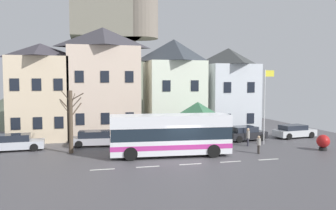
{
  "coord_description": "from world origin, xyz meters",
  "views": [
    {
      "loc": [
        -7.05,
        -23.8,
        5.74
      ],
      "look_at": [
        -0.15,
        4.33,
        3.71
      ],
      "focal_mm": 36.48,
      "sensor_mm": 36.0,
      "label": 1
    }
  ],
  "objects_px": {
    "pedestrian_00": "(221,137)",
    "pedestrian_01": "(248,136)",
    "townhouse_00": "(41,91)",
    "public_bench": "(202,135)",
    "parked_car_02": "(96,138)",
    "parked_car_00": "(15,143)",
    "parked_car_03": "(294,131)",
    "townhouse_02": "(174,87)",
    "bare_tree_00": "(71,120)",
    "parked_car_01": "(245,133)",
    "transit_bus": "(170,135)",
    "hilltop_castle": "(106,72)",
    "pedestrian_02": "(259,144)",
    "townhouse_01": "(103,83)",
    "townhouse_03": "(228,90)",
    "flagpole": "(265,101)",
    "bus_shelter": "(198,110)",
    "harbour_buoy": "(323,142)"
  },
  "relations": [
    {
      "from": "parked_car_00",
      "to": "parked_car_03",
      "type": "relative_size",
      "value": 1.03
    },
    {
      "from": "townhouse_01",
      "to": "townhouse_03",
      "type": "distance_m",
      "value": 13.85
    },
    {
      "from": "townhouse_00",
      "to": "harbour_buoy",
      "type": "bearing_deg",
      "value": -27.12
    },
    {
      "from": "townhouse_00",
      "to": "parked_car_02",
      "type": "height_order",
      "value": "townhouse_00"
    },
    {
      "from": "transit_bus",
      "to": "pedestrian_01",
      "type": "height_order",
      "value": "transit_bus"
    },
    {
      "from": "hilltop_castle",
      "to": "parked_car_03",
      "type": "bearing_deg",
      "value": -57.56
    },
    {
      "from": "parked_car_01",
      "to": "hilltop_castle",
      "type": "bearing_deg",
      "value": 104.85
    },
    {
      "from": "pedestrian_00",
      "to": "pedestrian_01",
      "type": "relative_size",
      "value": 0.97
    },
    {
      "from": "transit_bus",
      "to": "parked_car_01",
      "type": "distance_m",
      "value": 10.08
    },
    {
      "from": "parked_car_01",
      "to": "pedestrian_00",
      "type": "xyz_separation_m",
      "value": [
        -3.6,
        -2.73,
        0.21
      ]
    },
    {
      "from": "townhouse_01",
      "to": "harbour_buoy",
      "type": "height_order",
      "value": "townhouse_01"
    },
    {
      "from": "parked_car_02",
      "to": "parked_car_01",
      "type": "bearing_deg",
      "value": 3.09
    },
    {
      "from": "transit_bus",
      "to": "parked_car_02",
      "type": "distance_m",
      "value": 7.79
    },
    {
      "from": "pedestrian_00",
      "to": "pedestrian_01",
      "type": "height_order",
      "value": "pedestrian_01"
    },
    {
      "from": "townhouse_00",
      "to": "public_bench",
      "type": "relative_size",
      "value": 5.69
    },
    {
      "from": "townhouse_01",
      "to": "parked_car_00",
      "type": "relative_size",
      "value": 2.45
    },
    {
      "from": "transit_bus",
      "to": "public_bench",
      "type": "bearing_deg",
      "value": 55.84
    },
    {
      "from": "pedestrian_01",
      "to": "pedestrian_02",
      "type": "distance_m",
      "value": 3.18
    },
    {
      "from": "bus_shelter",
      "to": "townhouse_02",
      "type": "bearing_deg",
      "value": 95.31
    },
    {
      "from": "parked_car_01",
      "to": "bare_tree_00",
      "type": "xyz_separation_m",
      "value": [
        -16.17,
        -2.19,
        1.96
      ]
    },
    {
      "from": "parked_car_01",
      "to": "bare_tree_00",
      "type": "distance_m",
      "value": 16.43
    },
    {
      "from": "public_bench",
      "to": "pedestrian_01",
      "type": "bearing_deg",
      "value": -52.2
    },
    {
      "from": "townhouse_00",
      "to": "bus_shelter",
      "type": "relative_size",
      "value": 2.45
    },
    {
      "from": "parked_car_00",
      "to": "pedestrian_02",
      "type": "distance_m",
      "value": 19.92
    },
    {
      "from": "hilltop_castle",
      "to": "harbour_buoy",
      "type": "xyz_separation_m",
      "value": [
        15.71,
        -33.36,
        -6.47
      ]
    },
    {
      "from": "parked_car_00",
      "to": "pedestrian_01",
      "type": "height_order",
      "value": "pedestrian_01"
    },
    {
      "from": "parked_car_00",
      "to": "bare_tree_00",
      "type": "xyz_separation_m",
      "value": [
        4.58,
        -2.22,
        1.97
      ]
    },
    {
      "from": "bus_shelter",
      "to": "public_bench",
      "type": "xyz_separation_m",
      "value": [
        1.14,
        1.88,
        -2.64
      ]
    },
    {
      "from": "townhouse_02",
      "to": "parked_car_03",
      "type": "relative_size",
      "value": 2.31
    },
    {
      "from": "townhouse_02",
      "to": "public_bench",
      "type": "bearing_deg",
      "value": -68.63
    },
    {
      "from": "parked_car_00",
      "to": "parked_car_01",
      "type": "bearing_deg",
      "value": -3.14
    },
    {
      "from": "parked_car_02",
      "to": "public_bench",
      "type": "bearing_deg",
      "value": 7.88
    },
    {
      "from": "parked_car_03",
      "to": "harbour_buoy",
      "type": "bearing_deg",
      "value": -110.37
    },
    {
      "from": "townhouse_01",
      "to": "pedestrian_00",
      "type": "distance_m",
      "value": 13.34
    },
    {
      "from": "pedestrian_00",
      "to": "public_bench",
      "type": "xyz_separation_m",
      "value": [
        -0.39,
        3.74,
        -0.41
      ]
    },
    {
      "from": "public_bench",
      "to": "bare_tree_00",
      "type": "xyz_separation_m",
      "value": [
        -12.17,
        -3.2,
        2.16
      ]
    },
    {
      "from": "townhouse_00",
      "to": "parked_car_00",
      "type": "height_order",
      "value": "townhouse_00"
    },
    {
      "from": "transit_bus",
      "to": "public_bench",
      "type": "xyz_separation_m",
      "value": [
        4.73,
        5.98,
        -1.12
      ]
    },
    {
      "from": "hilltop_castle",
      "to": "flagpole",
      "type": "bearing_deg",
      "value": -67.27
    },
    {
      "from": "parked_car_02",
      "to": "public_bench",
      "type": "height_order",
      "value": "parked_car_02"
    },
    {
      "from": "parked_car_01",
      "to": "townhouse_00",
      "type": "bearing_deg",
      "value": 154.7
    },
    {
      "from": "flagpole",
      "to": "pedestrian_00",
      "type": "bearing_deg",
      "value": -174.91
    },
    {
      "from": "hilltop_castle",
      "to": "parked_car_01",
      "type": "bearing_deg",
      "value": -66.94
    },
    {
      "from": "townhouse_00",
      "to": "bare_tree_00",
      "type": "height_order",
      "value": "townhouse_00"
    },
    {
      "from": "townhouse_02",
      "to": "parked_car_02",
      "type": "xyz_separation_m",
      "value": [
        -8.4,
        -4.82,
        -4.45
      ]
    },
    {
      "from": "public_bench",
      "to": "parked_car_02",
      "type": "bearing_deg",
      "value": -177.57
    },
    {
      "from": "parked_car_00",
      "to": "pedestrian_02",
      "type": "relative_size",
      "value": 3.19
    },
    {
      "from": "bus_shelter",
      "to": "townhouse_01",
      "type": "bearing_deg",
      "value": 142.71
    },
    {
      "from": "pedestrian_01",
      "to": "townhouse_03",
      "type": "bearing_deg",
      "value": 78.38
    },
    {
      "from": "townhouse_01",
      "to": "public_bench",
      "type": "relative_size",
      "value": 6.7
    }
  ]
}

